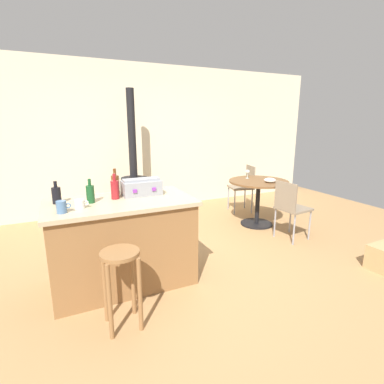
{
  "coord_description": "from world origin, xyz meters",
  "views": [
    {
      "loc": [
        -1.31,
        -2.93,
        1.66
      ],
      "look_at": [
        0.21,
        0.34,
        0.79
      ],
      "focal_mm": 27.2,
      "sensor_mm": 36.0,
      "label": 1
    }
  ],
  "objects_px": {
    "kitchen_island": "(123,242)",
    "toolbox": "(141,187)",
    "bottle_0": "(115,189)",
    "serving_bowl": "(270,180)",
    "dining_table": "(258,191)",
    "cup_0": "(80,204)",
    "cup_1": "(62,207)",
    "bottle_3": "(115,184)",
    "wooden_stool": "(121,273)",
    "folding_chair_near": "(244,185)",
    "bottle_1": "(90,194)",
    "wine_glass": "(248,172)",
    "wood_stove": "(134,188)",
    "folding_chair_far": "(290,206)",
    "bottle_2": "(56,195)"
  },
  "relations": [
    {
      "from": "dining_table",
      "to": "folding_chair_far",
      "type": "xyz_separation_m",
      "value": [
        0.02,
        -0.71,
        -0.06
      ]
    },
    {
      "from": "folding_chair_far",
      "to": "wood_stove",
      "type": "bearing_deg",
      "value": 132.14
    },
    {
      "from": "dining_table",
      "to": "bottle_2",
      "type": "relative_size",
      "value": 4.35
    },
    {
      "from": "cup_1",
      "to": "serving_bowl",
      "type": "xyz_separation_m",
      "value": [
        2.98,
        0.89,
        -0.18
      ]
    },
    {
      "from": "folding_chair_near",
      "to": "bottle_3",
      "type": "distance_m",
      "value": 2.94
    },
    {
      "from": "wood_stove",
      "to": "cup_0",
      "type": "xyz_separation_m",
      "value": [
        -1.03,
        -2.22,
        0.4
      ]
    },
    {
      "from": "folding_chair_far",
      "to": "kitchen_island",
      "type": "bearing_deg",
      "value": -176.48
    },
    {
      "from": "cup_1",
      "to": "serving_bowl",
      "type": "distance_m",
      "value": 3.12
    },
    {
      "from": "serving_bowl",
      "to": "folding_chair_far",
      "type": "bearing_deg",
      "value": -95.21
    },
    {
      "from": "bottle_3",
      "to": "bottle_1",
      "type": "bearing_deg",
      "value": -138.28
    },
    {
      "from": "wooden_stool",
      "to": "bottle_3",
      "type": "height_order",
      "value": "bottle_3"
    },
    {
      "from": "cup_0",
      "to": "wood_stove",
      "type": "bearing_deg",
      "value": 65.09
    },
    {
      "from": "kitchen_island",
      "to": "bottle_0",
      "type": "height_order",
      "value": "bottle_0"
    },
    {
      "from": "serving_bowl",
      "to": "bottle_1",
      "type": "bearing_deg",
      "value": -166.62
    },
    {
      "from": "cup_1",
      "to": "wooden_stool",
      "type": "bearing_deg",
      "value": -51.36
    },
    {
      "from": "kitchen_island",
      "to": "toolbox",
      "type": "height_order",
      "value": "toolbox"
    },
    {
      "from": "kitchen_island",
      "to": "toolbox",
      "type": "distance_m",
      "value": 0.6
    },
    {
      "from": "dining_table",
      "to": "cup_0",
      "type": "relative_size",
      "value": 7.86
    },
    {
      "from": "dining_table",
      "to": "toolbox",
      "type": "height_order",
      "value": "toolbox"
    },
    {
      "from": "bottle_1",
      "to": "cup_0",
      "type": "distance_m",
      "value": 0.2
    },
    {
      "from": "dining_table",
      "to": "folding_chair_near",
      "type": "relative_size",
      "value": 1.09
    },
    {
      "from": "wooden_stool",
      "to": "cup_0",
      "type": "xyz_separation_m",
      "value": [
        -0.23,
        0.55,
        0.46
      ]
    },
    {
      "from": "cup_0",
      "to": "cup_1",
      "type": "distance_m",
      "value": 0.17
    },
    {
      "from": "folding_chair_near",
      "to": "folding_chair_far",
      "type": "distance_m",
      "value": 1.45
    },
    {
      "from": "toolbox",
      "to": "bottle_3",
      "type": "bearing_deg",
      "value": 147.99
    },
    {
      "from": "bottle_0",
      "to": "bottle_1",
      "type": "relative_size",
      "value": 1.1
    },
    {
      "from": "cup_1",
      "to": "serving_bowl",
      "type": "height_order",
      "value": "cup_1"
    },
    {
      "from": "bottle_0",
      "to": "bottle_1",
      "type": "bearing_deg",
      "value": -168.17
    },
    {
      "from": "bottle_3",
      "to": "serving_bowl",
      "type": "height_order",
      "value": "bottle_3"
    },
    {
      "from": "bottle_0",
      "to": "serving_bowl",
      "type": "relative_size",
      "value": 1.44
    },
    {
      "from": "folding_chair_near",
      "to": "cup_0",
      "type": "xyz_separation_m",
      "value": [
        -2.99,
        -1.71,
        0.43
      ]
    },
    {
      "from": "bottle_1",
      "to": "cup_1",
      "type": "xyz_separation_m",
      "value": [
        -0.26,
        -0.24,
        -0.04
      ]
    },
    {
      "from": "wood_stove",
      "to": "bottle_0",
      "type": "height_order",
      "value": "wood_stove"
    },
    {
      "from": "folding_chair_far",
      "to": "bottle_2",
      "type": "relative_size",
      "value": 3.94
    },
    {
      "from": "wooden_stool",
      "to": "bottle_0",
      "type": "bearing_deg",
      "value": 80.74
    },
    {
      "from": "folding_chair_near",
      "to": "kitchen_island",
      "type": "bearing_deg",
      "value": -148.78
    },
    {
      "from": "kitchen_island",
      "to": "wood_stove",
      "type": "relative_size",
      "value": 0.65
    },
    {
      "from": "bottle_2",
      "to": "bottle_1",
      "type": "bearing_deg",
      "value": -21.01
    },
    {
      "from": "toolbox",
      "to": "cup_1",
      "type": "relative_size",
      "value": 3.39
    },
    {
      "from": "bottle_2",
      "to": "cup_1",
      "type": "bearing_deg",
      "value": -84.35
    },
    {
      "from": "toolbox",
      "to": "wooden_stool",
      "type": "bearing_deg",
      "value": -116.86
    },
    {
      "from": "bottle_3",
      "to": "wine_glass",
      "type": "distance_m",
      "value": 2.47
    },
    {
      "from": "bottle_0",
      "to": "serving_bowl",
      "type": "height_order",
      "value": "bottle_0"
    },
    {
      "from": "folding_chair_near",
      "to": "bottle_1",
      "type": "bearing_deg",
      "value": -151.63
    },
    {
      "from": "dining_table",
      "to": "toolbox",
      "type": "xyz_separation_m",
      "value": [
        -2.12,
        -0.73,
        0.42
      ]
    },
    {
      "from": "folding_chair_near",
      "to": "cup_0",
      "type": "bearing_deg",
      "value": -150.16
    },
    {
      "from": "toolbox",
      "to": "serving_bowl",
      "type": "bearing_deg",
      "value": 13.99
    },
    {
      "from": "wooden_stool",
      "to": "wine_glass",
      "type": "xyz_separation_m",
      "value": [
        2.49,
        1.79,
        0.37
      ]
    },
    {
      "from": "bottle_1",
      "to": "cup_1",
      "type": "height_order",
      "value": "bottle_1"
    },
    {
      "from": "folding_chair_near",
      "to": "bottle_1",
      "type": "height_order",
      "value": "bottle_1"
    }
  ]
}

